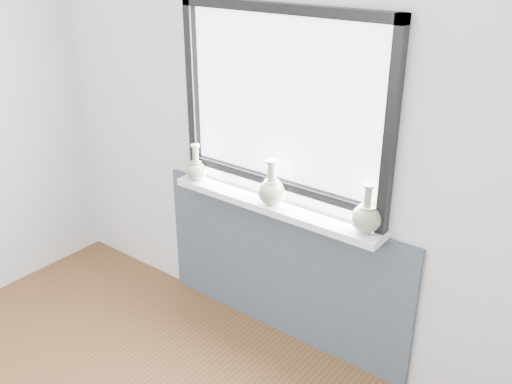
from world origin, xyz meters
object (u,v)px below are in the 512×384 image
Objects in this scene: windowsill at (274,206)px; vase_b at (272,190)px; vase_c at (366,217)px; vase_a at (196,169)px.

vase_b is at bearing -92.84° from windowsill.
vase_c reaches higher than windowsill.
vase_c is (1.12, 0.03, 0.01)m from vase_a.
vase_c reaches higher than vase_a.
windowsill is 0.57m from vase_c.
windowsill is 5.92× the size of vase_a.
vase_c is at bearing 1.49° from vase_a.
vase_a reaches higher than windowsill.
vase_c is (0.56, 0.01, 0.10)m from windowsill.
windowsill is at bearing 2.35° from vase_a.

